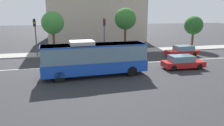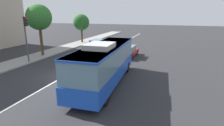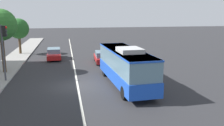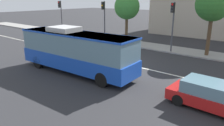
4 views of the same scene
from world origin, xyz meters
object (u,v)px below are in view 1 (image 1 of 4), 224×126
(transit_bus, at_px, (94,58))
(sedan_red, at_px, (182,62))
(traffic_light_mid_block, at_px, (35,31))
(traffic_light_far_corner, at_px, (104,30))
(street_tree_kerbside_left, at_px, (194,26))
(sedan_red_ahead, at_px, (182,51))
(street_tree_kerbside_centre, at_px, (125,19))
(street_tree_kerbside_right, at_px, (53,23))

(transit_bus, height_order, sedan_red, transit_bus)
(traffic_light_mid_block, height_order, traffic_light_far_corner, same)
(traffic_light_mid_block, relative_size, street_tree_kerbside_left, 0.96)
(sedan_red_ahead, relative_size, traffic_light_far_corner, 0.88)
(transit_bus, relative_size, street_tree_kerbside_centre, 1.52)
(sedan_red_ahead, bearing_deg, street_tree_kerbside_right, -20.69)
(transit_bus, bearing_deg, sedan_red_ahead, 23.39)
(sedan_red, xyz_separation_m, sedan_red_ahead, (3.65, 6.10, 0.00))
(sedan_red, xyz_separation_m, traffic_light_mid_block, (-16.16, 10.04, 2.84))
(street_tree_kerbside_right, bearing_deg, sedan_red, -40.70)
(transit_bus, relative_size, traffic_light_mid_block, 1.94)
(street_tree_kerbside_left, bearing_deg, street_tree_kerbside_right, 178.27)
(traffic_light_far_corner, distance_m, street_tree_kerbside_left, 15.36)
(street_tree_kerbside_centre, bearing_deg, traffic_light_far_corner, -163.99)
(sedan_red, relative_size, street_tree_kerbside_right, 0.74)
(street_tree_kerbside_centre, bearing_deg, sedan_red, -72.92)
(traffic_light_mid_block, xyz_separation_m, street_tree_kerbside_right, (2.26, 1.92, 0.92))
(sedan_red, xyz_separation_m, street_tree_kerbside_centre, (-3.33, 10.85, 4.27))
(street_tree_kerbside_centre, bearing_deg, street_tree_kerbside_right, 174.02)
(traffic_light_mid_block, bearing_deg, sedan_red_ahead, 81.38)
(transit_bus, xyz_separation_m, traffic_light_mid_block, (-6.39, 10.55, 1.75))
(sedan_red_ahead, bearing_deg, street_tree_kerbside_centre, -36.47)
(sedan_red, bearing_deg, traffic_light_mid_block, 150.03)
(transit_bus, xyz_separation_m, street_tree_kerbside_centre, (6.44, 11.36, 3.19))
(sedan_red_ahead, bearing_deg, traffic_light_mid_block, -13.49)
(sedan_red, distance_m, sedan_red_ahead, 7.11)
(street_tree_kerbside_left, bearing_deg, traffic_light_far_corner, -174.75)
(traffic_light_mid_block, bearing_deg, street_tree_kerbside_centre, 96.23)
(street_tree_kerbside_left, bearing_deg, traffic_light_mid_block, -177.13)
(sedan_red_ahead, height_order, traffic_light_mid_block, traffic_light_mid_block)
(traffic_light_far_corner, relative_size, street_tree_kerbside_centre, 0.78)
(transit_bus, xyz_separation_m, sedan_red_ahead, (13.42, 6.61, -1.09))
(transit_bus, bearing_deg, street_tree_kerbside_centre, 57.61)
(sedan_red, height_order, traffic_light_far_corner, traffic_light_far_corner)
(street_tree_kerbside_right, bearing_deg, traffic_light_mid_block, -139.74)
(street_tree_kerbside_right, bearing_deg, sedan_red_ahead, -18.45)
(sedan_red_ahead, bearing_deg, street_tree_kerbside_left, -135.67)
(sedan_red, distance_m, traffic_light_far_corner, 12.29)
(sedan_red, relative_size, street_tree_kerbside_centre, 0.69)
(sedan_red_ahead, xyz_separation_m, traffic_light_mid_block, (-19.81, 3.94, 2.84))
(sedan_red, distance_m, street_tree_kerbside_right, 18.72)
(street_tree_kerbside_left, xyz_separation_m, street_tree_kerbside_right, (-22.45, 0.68, 0.63))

